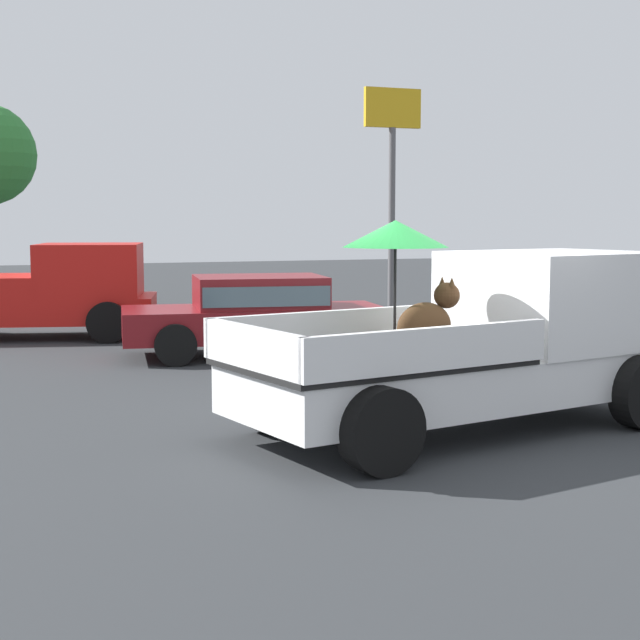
% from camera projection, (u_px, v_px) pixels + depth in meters
% --- Properties ---
extents(ground_plane, '(80.00, 80.00, 0.00)m').
position_uv_depth(ground_plane, '(459.00, 431.00, 10.16)').
color(ground_plane, '#2D3033').
extents(pickup_truck_main, '(5.32, 3.05, 2.26)m').
position_uv_depth(pickup_truck_main, '(493.00, 339.00, 10.31)').
color(pickup_truck_main, black).
rests_on(pickup_truck_main, ground).
extents(pickup_truck_red, '(5.09, 3.06, 1.80)m').
position_uv_depth(pickup_truck_red, '(38.00, 292.00, 18.02)').
color(pickup_truck_red, black).
rests_on(pickup_truck_red, ground).
extents(parked_sedan_near, '(4.51, 2.46, 1.33)m').
position_uv_depth(parked_sedan_near, '(256.00, 311.00, 15.68)').
color(parked_sedan_near, black).
rests_on(parked_sedan_near, ground).
extents(motel_sign, '(1.40, 0.16, 5.28)m').
position_uv_depth(motel_sign, '(392.00, 157.00, 21.88)').
color(motel_sign, '#59595B').
rests_on(motel_sign, ground).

